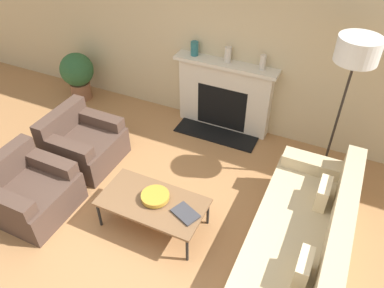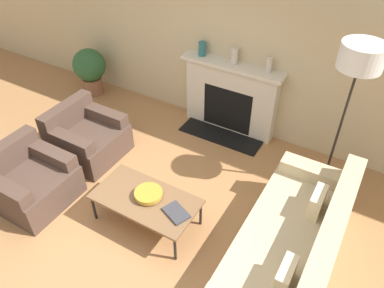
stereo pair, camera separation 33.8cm
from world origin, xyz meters
The scene contains 14 objects.
ground_plane centered at (0.00, 0.00, 0.00)m, with size 18.00×18.00×0.00m, color #A87547.
wall_back centered at (0.00, 2.64, 1.45)m, with size 18.00×0.06×2.90m.
fireplace centered at (0.25, 2.50, 0.54)m, with size 1.53×0.59×1.11m.
couch centered at (1.88, 0.55, 0.31)m, with size 0.92×2.23×0.85m.
armchair_near centered at (-1.21, -0.09, 0.28)m, with size 0.87×0.87×0.74m.
armchair_far centered at (-1.21, 0.92, 0.28)m, with size 0.87×0.87×0.74m.
coffee_table centered at (0.24, 0.32, 0.37)m, with size 1.21×0.64×0.40m.
bowl centered at (0.26, 0.36, 0.44)m, with size 0.32×0.32×0.07m.
book centered at (0.66, 0.30, 0.41)m, with size 0.34×0.29×0.02m.
floor_lamp centered at (1.88, 2.02, 1.72)m, with size 0.47×0.47×1.96m.
mantel_vase_left centered at (-0.25, 2.51, 1.21)m, with size 0.11×0.11×0.20m.
mantel_vase_center_left centered at (0.26, 2.51, 1.22)m, with size 0.10×0.10×0.22m.
mantel_vase_center_right centered at (0.76, 2.51, 1.21)m, with size 0.08×0.08×0.21m.
potted_plant centered at (-2.30, 2.23, 0.48)m, with size 0.56×0.56×0.83m.
Camera 2 is at (2.15, -1.92, 3.54)m, focal length 35.00 mm.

